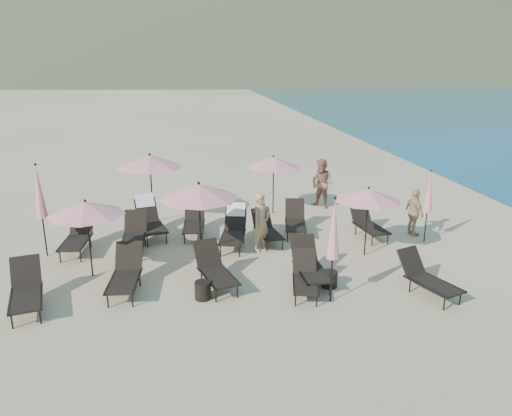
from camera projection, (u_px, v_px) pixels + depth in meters
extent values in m
plane|color=#D6BA8C|center=(285.00, 293.00, 12.12)|extent=(800.00, 800.00, 0.00)
cone|color=brown|center=(275.00, 16.00, 296.19)|extent=(690.00, 690.00, 55.00)
cone|color=brown|center=(449.00, 39.00, 348.03)|extent=(280.00, 280.00, 32.00)
cube|color=beige|center=(17.00, 12.00, 225.19)|extent=(22.00, 18.00, 48.00)
cube|color=beige|center=(96.00, 30.00, 291.83)|extent=(18.00, 16.00, 38.00)
cube|color=black|center=(26.00, 299.00, 11.00)|extent=(0.92, 1.39, 0.05)
cube|color=black|center=(26.00, 271.00, 11.67)|extent=(0.75, 0.61, 0.66)
cylinder|color=black|center=(12.00, 321.00, 10.48)|extent=(0.04, 0.04, 0.36)
cylinder|color=black|center=(15.00, 298.00, 11.46)|extent=(0.04, 0.04, 0.36)
cylinder|color=black|center=(40.00, 316.00, 10.68)|extent=(0.04, 0.04, 0.36)
cylinder|color=black|center=(41.00, 294.00, 11.65)|extent=(0.04, 0.04, 0.36)
cube|color=black|center=(10.00, 301.00, 10.93)|extent=(0.35, 1.41, 0.04)
cube|color=black|center=(42.00, 296.00, 11.15)|extent=(0.35, 1.41, 0.04)
cube|color=black|center=(124.00, 282.00, 11.83)|extent=(0.78, 1.34, 0.05)
cube|color=black|center=(129.00, 256.00, 12.56)|extent=(0.70, 0.54, 0.66)
cylinder|color=black|center=(108.00, 300.00, 11.36)|extent=(0.04, 0.04, 0.36)
cylinder|color=black|center=(117.00, 280.00, 12.41)|extent=(0.04, 0.04, 0.36)
cylinder|color=black|center=(132.00, 300.00, 11.40)|extent=(0.04, 0.04, 0.36)
cylinder|color=black|center=(140.00, 279.00, 12.44)|extent=(0.04, 0.04, 0.36)
cube|color=black|center=(110.00, 281.00, 11.86)|extent=(0.17, 1.44, 0.04)
cube|color=black|center=(138.00, 280.00, 11.90)|extent=(0.17, 1.44, 0.04)
cube|color=black|center=(219.00, 277.00, 12.12)|extent=(0.94, 1.37, 0.05)
cube|color=black|center=(207.00, 253.00, 12.76)|extent=(0.74, 0.62, 0.64)
cylinder|color=black|center=(216.00, 295.00, 11.62)|extent=(0.04, 0.04, 0.35)
cylinder|color=black|center=(201.00, 277.00, 12.55)|extent=(0.04, 0.04, 0.35)
cylinder|color=black|center=(237.00, 291.00, 11.83)|extent=(0.04, 0.04, 0.35)
cylinder|color=black|center=(222.00, 274.00, 12.76)|extent=(0.04, 0.04, 0.35)
cube|color=black|center=(206.00, 278.00, 12.04)|extent=(0.40, 1.37, 0.04)
cube|color=black|center=(230.00, 274.00, 12.29)|extent=(0.40, 1.37, 0.04)
cube|color=black|center=(305.00, 285.00, 11.81)|extent=(0.80, 1.22, 0.05)
cube|color=black|center=(305.00, 261.00, 12.45)|extent=(0.66, 0.54, 0.58)
cylinder|color=black|center=(295.00, 300.00, 11.43)|extent=(0.03, 0.03, 0.32)
cylinder|color=black|center=(295.00, 282.00, 12.34)|extent=(0.03, 0.03, 0.32)
cylinder|color=black|center=(317.00, 301.00, 11.40)|extent=(0.03, 0.03, 0.32)
cylinder|color=black|center=(314.00, 282.00, 12.32)|extent=(0.03, 0.03, 0.32)
cube|color=black|center=(294.00, 283.00, 11.87)|extent=(0.31, 1.24, 0.04)
cube|color=black|center=(317.00, 284.00, 11.84)|extent=(0.31, 1.24, 0.04)
cube|color=black|center=(313.00, 273.00, 12.35)|extent=(0.69, 1.29, 0.05)
cube|color=black|center=(304.00, 248.00, 13.06)|extent=(0.67, 0.50, 0.65)
cylinder|color=black|center=(308.00, 290.00, 11.86)|extent=(0.04, 0.04, 0.36)
cylinder|color=black|center=(296.00, 271.00, 12.89)|extent=(0.04, 0.04, 0.36)
cylinder|color=black|center=(330.00, 288.00, 11.96)|extent=(0.04, 0.04, 0.36)
cylinder|color=black|center=(316.00, 270.00, 12.98)|extent=(0.04, 0.04, 0.36)
cube|color=black|center=(300.00, 272.00, 12.34)|extent=(0.08, 1.43, 0.04)
cube|color=black|center=(324.00, 270.00, 12.46)|extent=(0.08, 1.43, 0.04)
cube|color=black|center=(436.00, 285.00, 11.73)|extent=(1.00, 1.35, 0.05)
cube|color=black|center=(411.00, 261.00, 12.32)|extent=(0.74, 0.64, 0.62)
cylinder|color=black|center=(444.00, 303.00, 11.24)|extent=(0.04, 0.04, 0.34)
cylinder|color=black|center=(410.00, 286.00, 12.11)|extent=(0.04, 0.04, 0.34)
cylinder|color=black|center=(460.00, 298.00, 11.49)|extent=(0.04, 0.04, 0.34)
cylinder|color=black|center=(425.00, 281.00, 12.35)|extent=(0.04, 0.04, 0.34)
cube|color=black|center=(425.00, 287.00, 11.63)|extent=(0.50, 1.30, 0.04)
cube|color=black|center=(443.00, 281.00, 11.91)|extent=(0.50, 1.30, 0.04)
cube|color=black|center=(75.00, 243.00, 14.29)|extent=(0.79, 1.34, 0.05)
cube|color=black|center=(82.00, 223.00, 15.02)|extent=(0.71, 0.55, 0.66)
cylinder|color=black|center=(60.00, 257.00, 13.82)|extent=(0.04, 0.04, 0.36)
cylinder|color=black|center=(71.00, 242.00, 14.87)|extent=(0.04, 0.04, 0.36)
cylinder|color=black|center=(80.00, 256.00, 13.85)|extent=(0.04, 0.04, 0.36)
cylinder|color=black|center=(90.00, 242.00, 14.90)|extent=(0.04, 0.04, 0.36)
cube|color=black|center=(64.00, 242.00, 14.32)|extent=(0.18, 1.44, 0.04)
cube|color=black|center=(87.00, 242.00, 14.36)|extent=(0.18, 1.44, 0.04)
cube|color=black|center=(133.00, 241.00, 14.41)|extent=(0.72, 1.31, 0.05)
cube|color=black|center=(136.00, 222.00, 15.14)|extent=(0.68, 0.51, 0.66)
cylinder|color=black|center=(121.00, 255.00, 13.93)|extent=(0.04, 0.04, 0.36)
cylinder|color=black|center=(126.00, 241.00, 14.97)|extent=(0.04, 0.04, 0.36)
cylinder|color=black|center=(142.00, 254.00, 14.00)|extent=(0.04, 0.04, 0.36)
cylinder|color=black|center=(145.00, 240.00, 15.04)|extent=(0.04, 0.04, 0.36)
cube|color=black|center=(122.00, 241.00, 14.42)|extent=(0.10, 1.44, 0.04)
cube|color=black|center=(145.00, 240.00, 14.50)|extent=(0.10, 1.44, 0.04)
cube|color=black|center=(194.00, 227.00, 15.66)|extent=(0.75, 1.29, 0.05)
cube|color=black|center=(195.00, 210.00, 16.36)|extent=(0.68, 0.52, 0.64)
cylinder|color=black|center=(184.00, 238.00, 15.21)|extent=(0.04, 0.04, 0.35)
cylinder|color=black|center=(187.00, 227.00, 16.22)|extent=(0.04, 0.04, 0.35)
cylinder|color=black|center=(202.00, 238.00, 15.25)|extent=(0.04, 0.04, 0.35)
cylinder|color=black|center=(203.00, 227.00, 16.25)|extent=(0.04, 0.04, 0.35)
cube|color=black|center=(184.00, 226.00, 15.69)|extent=(0.17, 1.39, 0.04)
cube|color=black|center=(204.00, 226.00, 15.73)|extent=(0.17, 1.39, 0.04)
cube|color=black|center=(269.00, 234.00, 15.09)|extent=(0.75, 1.21, 0.05)
cube|color=black|center=(262.00, 218.00, 15.70)|extent=(0.64, 0.51, 0.59)
cylinder|color=black|center=(267.00, 246.00, 14.63)|extent=(0.03, 0.03, 0.32)
cylinder|color=black|center=(257.00, 235.00, 15.53)|extent=(0.03, 0.03, 0.32)
cylinder|color=black|center=(282.00, 244.00, 14.78)|extent=(0.03, 0.03, 0.32)
cylinder|color=black|center=(272.00, 233.00, 15.67)|extent=(0.03, 0.03, 0.32)
cube|color=black|center=(260.00, 235.00, 15.05)|extent=(0.22, 1.28, 0.04)
cube|color=black|center=(278.00, 233.00, 15.21)|extent=(0.22, 1.28, 0.04)
cube|color=black|center=(295.00, 225.00, 15.80)|extent=(0.86, 1.32, 0.05)
cube|color=black|center=(295.00, 209.00, 16.50)|extent=(0.71, 0.58, 0.63)
cylinder|color=black|center=(287.00, 236.00, 15.38)|extent=(0.04, 0.04, 0.35)
cylinder|color=black|center=(287.00, 225.00, 16.38)|extent=(0.04, 0.04, 0.35)
cylinder|color=black|center=(304.00, 237.00, 15.36)|extent=(0.04, 0.04, 0.35)
cylinder|color=black|center=(303.00, 225.00, 16.36)|extent=(0.04, 0.04, 0.35)
cube|color=black|center=(286.00, 225.00, 15.86)|extent=(0.32, 1.35, 0.04)
cube|color=black|center=(305.00, 225.00, 15.84)|extent=(0.32, 1.35, 0.04)
cube|color=black|center=(372.00, 229.00, 15.52)|extent=(0.78, 1.29, 0.05)
cube|color=black|center=(360.00, 212.00, 16.18)|extent=(0.68, 0.54, 0.63)
cylinder|color=black|center=(372.00, 241.00, 15.03)|extent=(0.04, 0.04, 0.35)
cylinder|color=black|center=(356.00, 229.00, 15.99)|extent=(0.04, 0.04, 0.35)
cylinder|color=black|center=(388.00, 239.00, 15.18)|extent=(0.04, 0.04, 0.35)
cylinder|color=black|center=(371.00, 228.00, 16.14)|extent=(0.04, 0.04, 0.35)
cube|color=black|center=(362.00, 229.00, 15.47)|extent=(0.22, 1.37, 0.04)
cube|color=black|center=(380.00, 227.00, 15.64)|extent=(0.22, 1.37, 0.04)
cube|color=black|center=(232.00, 238.00, 14.69)|extent=(0.94, 1.39, 0.05)
cube|color=black|center=(236.00, 219.00, 15.41)|extent=(0.75, 0.63, 0.66)
cylinder|color=black|center=(220.00, 250.00, 14.27)|extent=(0.04, 0.04, 0.36)
cylinder|color=black|center=(226.00, 237.00, 15.30)|extent=(0.04, 0.04, 0.36)
cylinder|color=black|center=(240.00, 251.00, 14.22)|extent=(0.04, 0.04, 0.36)
cylinder|color=black|center=(244.00, 238.00, 15.26)|extent=(0.04, 0.04, 0.36)
cube|color=black|center=(222.00, 237.00, 14.76)|extent=(0.39, 1.40, 0.04)
cube|color=black|center=(243.00, 237.00, 14.71)|extent=(0.39, 1.40, 0.04)
cube|color=white|center=(236.00, 210.00, 15.49)|extent=(0.63, 0.43, 0.39)
cube|color=black|center=(153.00, 227.00, 15.52)|extent=(0.99, 1.46, 0.06)
cube|color=black|center=(146.00, 210.00, 16.22)|extent=(0.79, 0.65, 0.69)
cylinder|color=black|center=(147.00, 241.00, 14.99)|extent=(0.04, 0.04, 0.38)
cylinder|color=black|center=(140.00, 229.00, 15.99)|extent=(0.04, 0.04, 0.38)
cylinder|color=black|center=(166.00, 238.00, 15.20)|extent=(0.04, 0.04, 0.38)
cylinder|color=black|center=(158.00, 227.00, 16.21)|extent=(0.04, 0.04, 0.38)
cube|color=black|center=(142.00, 228.00, 15.44)|extent=(0.40, 1.47, 0.04)
cube|color=black|center=(163.00, 225.00, 15.69)|extent=(0.40, 1.47, 0.04)
cube|color=white|center=(145.00, 201.00, 16.28)|extent=(0.66, 0.45, 0.41)
cylinder|color=black|center=(89.00, 241.00, 12.77)|extent=(0.04, 0.04, 1.94)
cone|color=pink|center=(86.00, 208.00, 12.51)|extent=(1.94, 1.94, 0.35)
sphere|color=black|center=(85.00, 201.00, 12.45)|extent=(0.07, 0.07, 0.07)
cylinder|color=black|center=(200.00, 226.00, 13.52)|extent=(0.05, 0.05, 2.17)
cone|color=pink|center=(199.00, 191.00, 13.23)|extent=(2.17, 2.17, 0.39)
sphere|color=black|center=(199.00, 183.00, 13.17)|extent=(0.08, 0.08, 0.08)
cylinder|color=black|center=(366.00, 224.00, 14.13)|extent=(0.04, 0.04, 1.90)
cone|color=pink|center=(368.00, 195.00, 13.88)|extent=(1.90, 1.90, 0.34)
sphere|color=black|center=(369.00, 188.00, 13.82)|extent=(0.07, 0.07, 0.07)
cylinder|color=black|center=(152.00, 191.00, 16.93)|extent=(0.05, 0.05, 2.24)
cone|color=pink|center=(150.00, 161.00, 16.63)|extent=(2.24, 2.24, 0.41)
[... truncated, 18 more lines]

